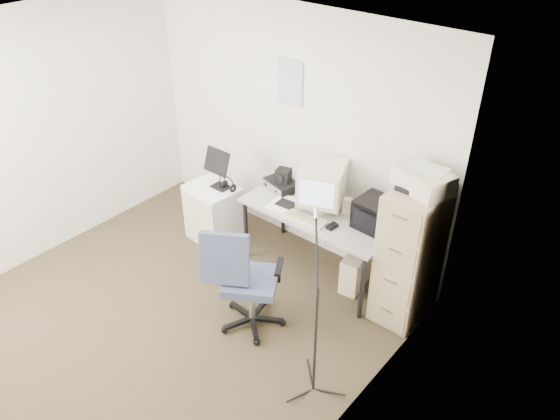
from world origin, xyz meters
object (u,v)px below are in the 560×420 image
Objects in this scene: filing_cabinet at (410,255)px; desk at (319,241)px; side_cart at (214,213)px; office_chair at (251,279)px.

filing_cabinet is 0.99m from desk.
filing_cabinet reaches higher than side_cart.
desk is at bearing -178.19° from filing_cabinet.
office_chair is at bearing -25.15° from side_cart.
side_cart is (-1.19, 0.71, -0.18)m from office_chair.
side_cart is at bearing -172.05° from filing_cabinet.
side_cart is at bearing -167.29° from desk.
office_chair is at bearing -90.49° from desk.
office_chair is 1.55× the size of side_cart.
office_chair is at bearing -133.56° from filing_cabinet.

